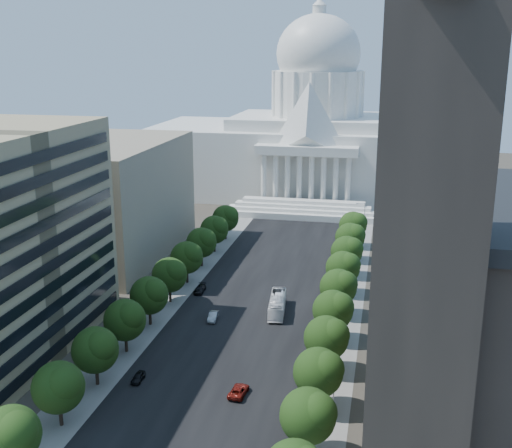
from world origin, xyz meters
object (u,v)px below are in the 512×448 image
Objects in this scene: car_silver at (213,316)px; car_dark_b at (200,289)px; car_dark_a at (138,377)px; city_bus at (277,304)px; car_red at (239,391)px.

car_silver is 0.94× the size of car_dark_b.
car_dark_a is at bearing -107.28° from car_silver.
city_bus is at bearing 60.39° from car_dark_a.
car_dark_b is at bearing -60.11° from car_red.
car_dark_a is 37.13m from city_bus.
car_dark_a is 0.30× the size of city_bus.
car_red is at bearing -68.00° from car_dark_b.
car_red is 1.03× the size of car_dark_b.
car_silver is 13.69m from city_bus.
city_bus is at bearing -24.16° from car_dark_b.
car_silver is at bearing -66.02° from car_dark_b.
car_dark_b is at bearing 90.68° from car_dark_a.
car_dark_a is 0.77× the size of car_dark_b.
car_red is 33.62m from city_bus.
car_dark_a is 17.29m from car_red.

